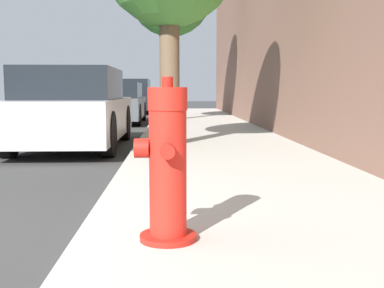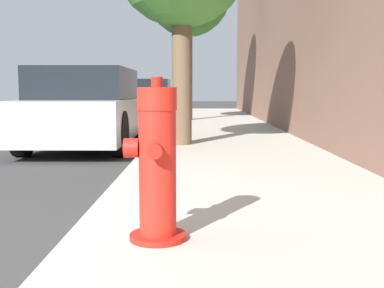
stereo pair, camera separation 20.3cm
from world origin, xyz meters
name	(u,v)px [view 1 (the left image)]	position (x,y,z in m)	size (l,w,h in m)	color
sidewalk_slab	(291,242)	(3.05, 0.00, 0.07)	(2.71, 40.00, 0.13)	#B7B2A8
fire_hydrant	(167,166)	(2.27, -0.13, 0.57)	(0.37, 0.36, 0.96)	red
parked_car_near	(74,109)	(0.58, 5.57, 0.68)	(1.69, 4.05, 1.39)	#B7B7BC
parked_car_mid	(113,103)	(0.52, 11.84, 0.60)	(1.81, 3.88, 1.23)	#4C5156
parked_car_far	(130,97)	(0.47, 18.36, 0.72)	(1.86, 4.27, 1.47)	black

